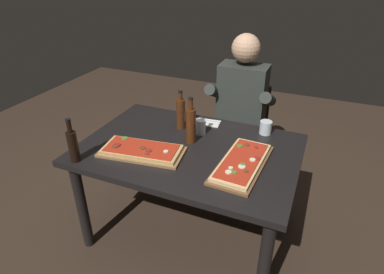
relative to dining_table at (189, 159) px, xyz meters
name	(u,v)px	position (x,y,z in m)	size (l,w,h in m)	color
ground_plane	(189,230)	(0.00, 0.00, -0.64)	(6.40, 6.40, 0.00)	#38281E
dining_table	(189,159)	(0.00, 0.00, 0.00)	(1.40, 0.96, 0.74)	black
pizza_rectangular_front	(142,150)	(-0.25, -0.18, 0.12)	(0.56, 0.32, 0.05)	olive
pizza_rectangular_left	(242,163)	(0.37, -0.08, 0.12)	(0.28, 0.56, 0.05)	brown
wine_bottle_dark	(181,113)	(-0.16, 0.23, 0.21)	(0.06, 0.06, 0.29)	#47230F
oil_bottle_amber	(73,145)	(-0.57, -0.42, 0.21)	(0.06, 0.06, 0.28)	black
vinegar_bottle_green	(191,125)	(-0.02, 0.07, 0.22)	(0.07, 0.07, 0.32)	#47230F
tumbler_near_camera	(200,128)	(0.00, 0.20, 0.14)	(0.07, 0.07, 0.11)	silver
tumbler_far_side	(266,127)	(0.42, 0.38, 0.14)	(0.08, 0.08, 0.09)	silver
napkin_cutlery_set	(208,123)	(-0.01, 0.38, 0.10)	(0.19, 0.13, 0.01)	white
diner_chair	(242,129)	(0.14, 0.86, -0.16)	(0.44, 0.44, 0.87)	black
seated_diner	(240,108)	(0.14, 0.74, 0.10)	(0.53, 0.41, 1.33)	#23232D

